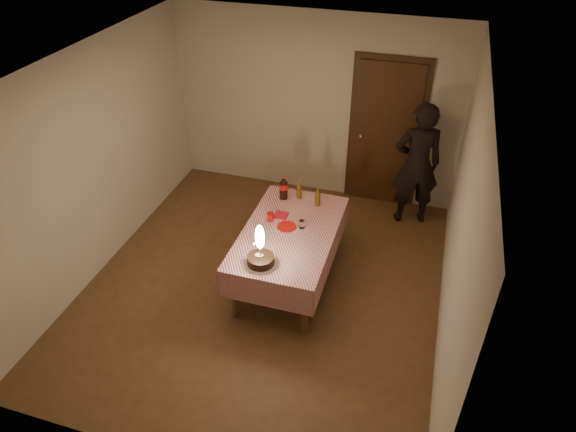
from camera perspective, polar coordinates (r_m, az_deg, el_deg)
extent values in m
cube|color=brown|center=(6.11, -2.65, -7.62)|extent=(4.00, 4.50, 0.01)
cube|color=beige|center=(7.23, 3.00, 11.94)|extent=(4.00, 0.04, 2.60)
cube|color=beige|center=(3.80, -14.70, -15.17)|extent=(4.00, 0.04, 2.60)
cube|color=beige|center=(6.20, -20.81, 5.40)|extent=(0.04, 4.50, 2.60)
cube|color=beige|center=(5.10, 18.70, -0.94)|extent=(0.04, 4.50, 2.60)
cube|color=silver|center=(4.74, -3.52, 16.05)|extent=(4.00, 4.50, 0.04)
cube|color=#472814|center=(7.17, 10.73, 8.72)|extent=(0.85, 0.05, 2.05)
sphere|color=#B28C33|center=(7.17, 8.10, 8.77)|extent=(0.06, 0.06, 0.06)
cube|color=brown|center=(5.75, 0.14, -1.93)|extent=(0.90, 1.60, 0.04)
cylinder|color=brown|center=(5.56, -5.98, -8.52)|extent=(0.07, 0.07, 0.66)
cylinder|color=brown|center=(5.37, 1.89, -10.23)|extent=(0.07, 0.07, 0.66)
cylinder|color=brown|center=(6.62, -1.26, -0.04)|extent=(0.07, 0.07, 0.66)
cylinder|color=brown|center=(6.47, 5.34, -1.20)|extent=(0.07, 0.07, 0.66)
cube|color=silver|center=(5.74, 0.14, -1.72)|extent=(1.02, 1.72, 0.01)
cube|color=silver|center=(5.23, -2.57, -8.66)|extent=(1.02, 0.01, 0.34)
cube|color=silver|center=(6.51, 2.30, 1.37)|extent=(1.02, 0.01, 0.34)
cube|color=silver|center=(5.98, -4.49, -2.22)|extent=(0.01, 1.72, 0.34)
cube|color=silver|center=(5.75, 4.97, -3.99)|extent=(0.01, 1.72, 0.34)
cylinder|color=white|center=(5.31, -3.03, -5.25)|extent=(0.35, 0.35, 0.01)
cylinder|color=black|center=(5.28, -3.05, -4.87)|extent=(0.28, 0.28, 0.09)
cylinder|color=white|center=(5.26, -3.21, -4.35)|extent=(0.07, 0.07, 0.00)
sphere|color=red|center=(5.22, -2.74, -4.55)|extent=(0.02, 0.02, 0.02)
cube|color=#19721E|center=(5.22, -2.62, -4.74)|extent=(0.02, 0.01, 0.00)
cube|color=#19721E|center=(5.22, -2.89, -4.72)|extent=(0.01, 0.02, 0.00)
cylinder|color=#262628|center=(5.21, -3.08, -4.00)|extent=(0.01, 0.01, 0.12)
ellipsoid|color=#FFF2BF|center=(5.09, -3.15, -2.35)|extent=(0.09, 0.09, 0.29)
sphere|color=white|center=(5.16, -3.11, -3.32)|extent=(0.04, 0.04, 0.04)
cylinder|color=red|center=(5.79, -0.14, -1.18)|extent=(0.22, 0.22, 0.01)
cylinder|color=#B0100C|center=(5.87, -2.00, -0.08)|extent=(0.08, 0.08, 0.10)
cylinder|color=white|center=(5.77, 1.55, -0.90)|extent=(0.07, 0.07, 0.09)
cube|color=red|center=(5.96, -0.79, 0.09)|extent=(0.15, 0.15, 0.02)
cylinder|color=black|center=(6.22, -0.50, 2.85)|extent=(0.10, 0.10, 0.22)
cylinder|color=red|center=(6.19, -0.50, 3.32)|extent=(0.10, 0.10, 0.07)
cone|color=black|center=(6.14, -0.51, 4.04)|extent=(0.10, 0.10, 0.08)
cylinder|color=red|center=(6.12, -0.51, 4.40)|extent=(0.03, 0.03, 0.02)
cylinder|color=#593C0F|center=(6.24, 1.25, 2.72)|extent=(0.06, 0.06, 0.18)
cone|color=#593C0F|center=(6.17, 1.27, 3.65)|extent=(0.06, 0.06, 0.06)
cylinder|color=olive|center=(6.16, 1.27, 3.93)|extent=(0.02, 0.02, 0.02)
cylinder|color=#593C0F|center=(6.11, 3.30, 1.91)|extent=(0.06, 0.06, 0.18)
cone|color=#593C0F|center=(6.05, 3.34, 2.85)|extent=(0.06, 0.06, 0.06)
cylinder|color=olive|center=(6.03, 3.35, 3.14)|extent=(0.02, 0.02, 0.02)
imported|color=black|center=(6.89, 14.12, 5.55)|extent=(0.72, 0.58, 1.72)
cube|color=black|center=(6.74, 14.63, 10.61)|extent=(0.15, 0.12, 0.10)
cylinder|color=black|center=(6.81, 14.49, 10.88)|extent=(0.10, 0.10, 0.08)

